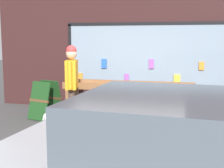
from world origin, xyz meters
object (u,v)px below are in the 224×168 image
(sandwich_board_sign, at_px, (46,99))
(display_table_main, at_px, (129,90))
(person_browsing, at_px, (72,79))
(small_dog, at_px, (50,116))

(sandwich_board_sign, bearing_deg, display_table_main, 15.15)
(person_browsing, xyz_separation_m, sandwich_board_sign, (-0.92, 0.66, -0.60))
(person_browsing, bearing_deg, display_table_main, -74.92)
(display_table_main, distance_m, person_browsing, 1.30)
(display_table_main, bearing_deg, sandwich_board_sign, 178.17)
(display_table_main, bearing_deg, small_dog, -153.27)
(small_dog, bearing_deg, person_browsing, -59.29)
(display_table_main, relative_size, person_browsing, 1.64)
(small_dog, bearing_deg, display_table_main, -56.12)
(display_table_main, height_order, sandwich_board_sign, display_table_main)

